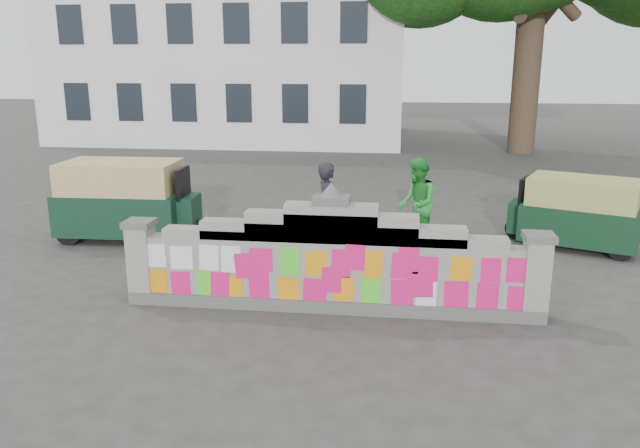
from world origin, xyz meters
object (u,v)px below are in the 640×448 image
object	(u,v)px
cyclist_bike	(328,241)
pedestrian	(417,204)
rickshaw_left	(126,199)
rickshaw_right	(577,212)
cyclist_rider	(328,223)

from	to	relation	value
cyclist_bike	pedestrian	xyz separation A→B (m)	(1.64, 1.51, 0.42)
rickshaw_left	rickshaw_right	xyz separation A→B (m)	(9.42, 0.56, -0.12)
pedestrian	rickshaw_left	xyz separation A→B (m)	(-6.15, -0.09, -0.06)
cyclist_rider	pedestrian	bearing A→B (deg)	-68.04
rickshaw_left	cyclist_bike	bearing A→B (deg)	-19.19
pedestrian	rickshaw_right	size ratio (longest dim) A/B	0.69
rickshaw_left	rickshaw_right	size ratio (longest dim) A/B	1.14
cyclist_bike	pedestrian	bearing A→B (deg)	-68.04
cyclist_bike	cyclist_rider	world-z (taller)	cyclist_rider
pedestrian	cyclist_bike	bearing A→B (deg)	-52.43
pedestrian	rickshaw_left	distance (m)	6.16
rickshaw_left	rickshaw_right	distance (m)	9.44
cyclist_rider	rickshaw_left	size ratio (longest dim) A/B	0.57
cyclist_bike	rickshaw_left	xyz separation A→B (m)	(-4.51, 1.42, 0.36)
cyclist_bike	rickshaw_right	distance (m)	5.30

